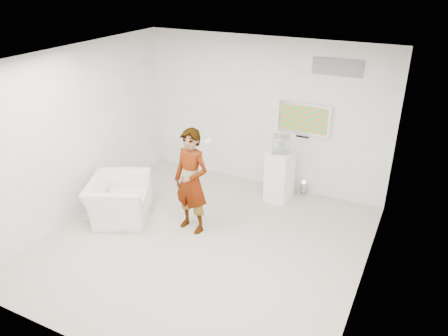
{
  "coord_description": "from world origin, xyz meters",
  "views": [
    {
      "loc": [
        2.98,
        -5.21,
        4.2
      ],
      "look_at": [
        0.08,
        0.6,
        1.14
      ],
      "focal_mm": 35.0,
      "sensor_mm": 36.0,
      "label": 1
    }
  ],
  "objects_px": {
    "armchair": "(119,199)",
    "floor_uplight": "(303,188)",
    "tv": "(305,119)",
    "person": "(191,181)",
    "pedestal": "(279,176)"
  },
  "relations": [
    {
      "from": "armchair",
      "to": "pedestal",
      "type": "height_order",
      "value": "pedestal"
    },
    {
      "from": "person",
      "to": "tv",
      "type": "bearing_deg",
      "value": 69.22
    },
    {
      "from": "armchair",
      "to": "person",
      "type": "bearing_deg",
      "value": -104.01
    },
    {
      "from": "tv",
      "to": "armchair",
      "type": "relative_size",
      "value": 0.87
    },
    {
      "from": "tv",
      "to": "pedestal",
      "type": "distance_m",
      "value": 1.19
    },
    {
      "from": "tv",
      "to": "armchair",
      "type": "distance_m",
      "value": 3.73
    },
    {
      "from": "floor_uplight",
      "to": "tv",
      "type": "bearing_deg",
      "value": 139.83
    },
    {
      "from": "armchair",
      "to": "pedestal",
      "type": "xyz_separation_m",
      "value": [
        2.34,
        1.91,
        0.13
      ]
    },
    {
      "from": "armchair",
      "to": "floor_uplight",
      "type": "height_order",
      "value": "armchair"
    },
    {
      "from": "tv",
      "to": "armchair",
      "type": "bearing_deg",
      "value": -137.33
    },
    {
      "from": "armchair",
      "to": "floor_uplight",
      "type": "bearing_deg",
      "value": -74.76
    },
    {
      "from": "floor_uplight",
      "to": "armchair",
      "type": "bearing_deg",
      "value": -139.82
    },
    {
      "from": "tv",
      "to": "person",
      "type": "relative_size",
      "value": 0.55
    },
    {
      "from": "pedestal",
      "to": "floor_uplight",
      "type": "bearing_deg",
      "value": 45.4
    },
    {
      "from": "person",
      "to": "pedestal",
      "type": "relative_size",
      "value": 1.82
    }
  ]
}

